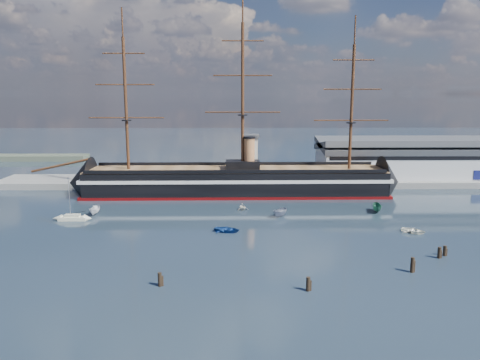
{
  "coord_description": "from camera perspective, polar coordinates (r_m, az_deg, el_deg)",
  "views": [
    {
      "loc": [
        -2.7,
        -78.03,
        29.86
      ],
      "look_at": [
        -1.17,
        35.0,
        9.0
      ],
      "focal_mm": 35.0,
      "sensor_mm": 36.0,
      "label": 1
    }
  ],
  "objects": [
    {
      "name": "warehouse",
      "position": [
        170.69,
        20.08,
        2.46
      ],
      "size": [
        63.0,
        21.0,
        11.6
      ],
      "color": "#B7BABC",
      "rests_on": "ground"
    },
    {
      "name": "motorboat_a",
      "position": [
        123.31,
        -17.25,
        -4.04
      ],
      "size": [
        6.19,
        2.32,
        2.47
      ],
      "primitive_type": "imported",
      "rotation": [
        0.0,
        0.0,
        -0.01
      ],
      "color": "white",
      "rests_on": "ground"
    },
    {
      "name": "motorboat_f",
      "position": [
        125.14,
        16.36,
        -3.78
      ],
      "size": [
        7.08,
        3.74,
        2.69
      ],
      "primitive_type": "imported",
      "rotation": [
        0.0,
        0.0,
        -0.2
      ],
      "color": "#28644B",
      "rests_on": "ground"
    },
    {
      "name": "quay_tower",
      "position": [
        152.46,
        1.37,
        2.87
      ],
      "size": [
        5.0,
        5.0,
        15.0
      ],
      "color": "silver",
      "rests_on": "ground"
    },
    {
      "name": "piling_far_right",
      "position": [
        94.84,
        23.08,
        -8.76
      ],
      "size": [
        0.64,
        0.64,
        2.84
      ],
      "primitive_type": "cylinder",
      "color": "black",
      "rests_on": "ground"
    },
    {
      "name": "sailboat",
      "position": [
        119.27,
        -19.74,
        -4.34
      ],
      "size": [
        6.67,
        2.02,
        10.63
      ],
      "rotation": [
        0.0,
        0.0,
        -0.01
      ],
      "color": "beige",
      "rests_on": "ground"
    },
    {
      "name": "motorboat_b",
      "position": [
        103.26,
        -1.59,
        -6.36
      ],
      "size": [
        2.4,
        3.8,
        1.65
      ],
      "primitive_type": "imported",
      "rotation": [
        0.0,
        0.0,
        1.27
      ],
      "color": "navy",
      "rests_on": "ground"
    },
    {
      "name": "piling_near_mid",
      "position": [
        74.66,
        8.29,
        -13.23
      ],
      "size": [
        0.64,
        0.64,
        2.93
      ],
      "primitive_type": "cylinder",
      "color": "black",
      "rests_on": "ground"
    },
    {
      "name": "ground",
      "position": [
        121.77,
        0.52,
        -3.74
      ],
      "size": [
        600.0,
        600.0,
        0.0
      ],
      "primitive_type": "plane",
      "color": "#1A272F",
      "rests_on": "ground"
    },
    {
      "name": "piling_extra",
      "position": [
        96.58,
        23.65,
        -8.46
      ],
      "size": [
        0.64,
        0.64,
        2.67
      ],
      "primitive_type": "cylinder",
      "color": "black",
      "rests_on": "ground"
    },
    {
      "name": "quay",
      "position": [
        157.41,
        3.87,
        -0.5
      ],
      "size": [
        180.0,
        18.0,
        2.0
      ],
      "primitive_type": "cube",
      "color": "slate",
      "rests_on": "ground"
    },
    {
      "name": "motorboat_d",
      "position": [
        122.26,
        0.33,
        -3.68
      ],
      "size": [
        5.77,
        4.15,
        1.94
      ],
      "primitive_type": "imported",
      "rotation": [
        0.0,
        0.0,
        0.39
      ],
      "color": "silver",
      "rests_on": "ground"
    },
    {
      "name": "warship",
      "position": [
        140.42,
        -1.21,
        -0.14
      ],
      "size": [
        112.94,
        16.92,
        53.94
      ],
      "rotation": [
        0.0,
        0.0,
        0.01
      ],
      "color": "black",
      "rests_on": "ground"
    },
    {
      "name": "piling_near_left",
      "position": [
        76.66,
        -9.72,
        -12.63
      ],
      "size": [
        0.64,
        0.64,
        2.94
      ],
      "primitive_type": "cylinder",
      "color": "black",
      "rests_on": "ground"
    },
    {
      "name": "motorboat_e",
      "position": [
        109.35,
        20.38,
        -6.06
      ],
      "size": [
        2.96,
        3.36,
        1.51
      ],
      "primitive_type": "imported",
      "rotation": [
        0.0,
        0.0,
        0.93
      ],
      "color": "white",
      "rests_on": "ground"
    },
    {
      "name": "motorboat_c",
      "position": [
        115.93,
        4.91,
        -4.51
      ],
      "size": [
        6.65,
        5.53,
        2.57
      ],
      "primitive_type": "imported",
      "rotation": [
        0.0,
        0.0,
        -0.59
      ],
      "color": "gray",
      "rests_on": "ground"
    },
    {
      "name": "piling_near_right",
      "position": [
        86.02,
        20.21,
        -10.53
      ],
      "size": [
        0.64,
        0.64,
        3.38
      ],
      "primitive_type": "cylinder",
      "color": "black",
      "rests_on": "ground"
    }
  ]
}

